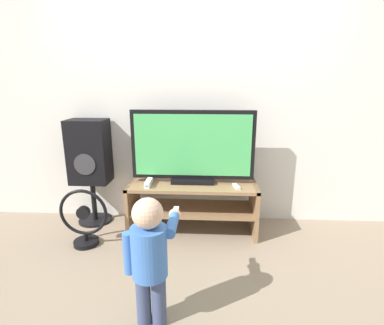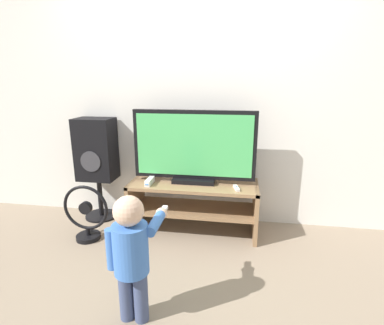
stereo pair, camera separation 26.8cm
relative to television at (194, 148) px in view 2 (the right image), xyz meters
The scene contains 9 objects.
ground_plane 0.86m from the television, 90.00° to the right, with size 16.00×16.00×0.00m, color gray.
wall_back 0.56m from the television, 90.00° to the left, with size 10.00×0.06×2.60m.
tv_stand 0.50m from the television, 90.00° to the right, with size 1.21×0.47×0.49m.
television is the anchor object (origin of this frame).
game_console 0.52m from the television, 162.43° to the right, with size 0.05×0.18×0.05m.
remote_primary 0.53m from the television, 18.25° to the right, with size 0.06×0.13×0.03m.
child 1.26m from the television, 98.42° to the right, with size 0.31×0.46×0.81m.
speaker_tower 1.04m from the television, behind, with size 0.38×0.34×1.06m.
floor_fan 1.16m from the television, 159.26° to the right, with size 0.43×0.22×0.52m.
Camera 2 is at (0.41, -2.41, 1.42)m, focal length 28.00 mm.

